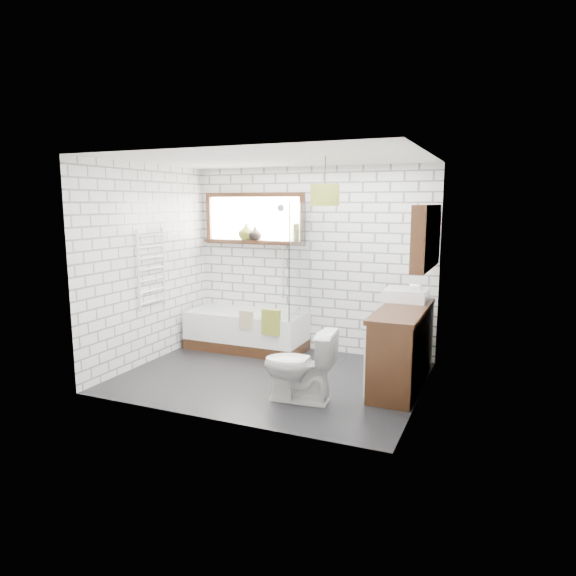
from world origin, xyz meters
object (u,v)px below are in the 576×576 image
at_px(bathtub, 247,330).
at_px(vanity, 403,347).
at_px(toilet, 299,365).
at_px(basin, 406,295).
at_px(pendant, 325,195).

distance_m(bathtub, vanity, 2.35).
relative_size(vanity, toilet, 2.02).
distance_m(basin, pendant, 1.61).
height_order(vanity, toilet, vanity).
height_order(basin, pendant, pendant).
xyz_separation_m(vanity, basin, (-0.06, 0.43, 0.51)).
xyz_separation_m(vanity, pendant, (-0.79, -0.42, 1.66)).
bearing_deg(pendant, bathtub, 145.79).
xyz_separation_m(bathtub, toilet, (1.38, -1.49, 0.12)).
height_order(bathtub, basin, basin).
relative_size(basin, toilet, 0.65).
distance_m(basin, toilet, 1.67).
relative_size(bathtub, basin, 3.33).
distance_m(vanity, basin, 0.67).
bearing_deg(toilet, pendant, 163.54).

